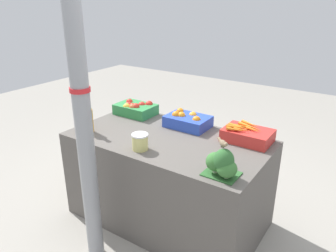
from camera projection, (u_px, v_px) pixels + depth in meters
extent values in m
plane|color=gray|center=(168.00, 217.00, 2.92)|extent=(10.00, 10.00, 0.00)
cube|color=#56514C|center=(168.00, 179.00, 2.78)|extent=(1.59, 0.88, 0.77)
cylinder|color=gray|center=(82.00, 107.00, 2.08)|extent=(0.12, 0.12, 2.35)
cylinder|color=red|center=(80.00, 89.00, 2.03)|extent=(0.13, 0.13, 0.03)
cube|color=#2D8442|center=(136.00, 109.00, 3.14)|extent=(0.37, 0.26, 0.10)
sphere|color=red|center=(129.00, 106.00, 3.12)|extent=(0.08, 0.08, 0.08)
sphere|color=#BC562D|center=(133.00, 108.00, 3.05)|extent=(0.07, 0.07, 0.07)
sphere|color=red|center=(149.00, 105.00, 3.14)|extent=(0.07, 0.07, 0.07)
sphere|color=red|center=(136.00, 107.00, 3.05)|extent=(0.07, 0.07, 0.07)
sphere|color=red|center=(130.00, 102.00, 3.21)|extent=(0.07, 0.07, 0.07)
sphere|color=gold|center=(127.00, 107.00, 3.08)|extent=(0.07, 0.07, 0.07)
sphere|color=red|center=(132.00, 106.00, 3.10)|extent=(0.06, 0.06, 0.06)
sphere|color=red|center=(142.00, 105.00, 3.13)|extent=(0.07, 0.07, 0.07)
cube|color=#2847B7|center=(188.00, 122.00, 2.84)|extent=(0.37, 0.26, 0.10)
sphere|color=orange|center=(196.00, 120.00, 2.75)|extent=(0.07, 0.07, 0.07)
sphere|color=orange|center=(176.00, 115.00, 2.85)|extent=(0.08, 0.08, 0.08)
sphere|color=orange|center=(180.00, 112.00, 2.95)|extent=(0.07, 0.07, 0.07)
sphere|color=orange|center=(182.00, 116.00, 2.83)|extent=(0.07, 0.07, 0.07)
sphere|color=orange|center=(193.00, 116.00, 2.87)|extent=(0.07, 0.07, 0.07)
cube|color=red|center=(248.00, 135.00, 2.55)|extent=(0.37, 0.26, 0.10)
cone|color=orange|center=(239.00, 127.00, 2.55)|extent=(0.17, 0.04, 0.03)
cone|color=orange|center=(235.00, 129.00, 2.49)|extent=(0.13, 0.04, 0.03)
cone|color=orange|center=(250.00, 124.00, 2.62)|extent=(0.16, 0.08, 0.03)
cone|color=orange|center=(237.00, 127.00, 2.52)|extent=(0.16, 0.08, 0.03)
cone|color=orange|center=(242.00, 130.00, 2.48)|extent=(0.13, 0.06, 0.03)
cone|color=orange|center=(242.00, 126.00, 2.56)|extent=(0.13, 0.07, 0.03)
cone|color=orange|center=(252.00, 127.00, 2.55)|extent=(0.17, 0.07, 0.03)
cone|color=orange|center=(254.00, 130.00, 2.50)|extent=(0.13, 0.05, 0.02)
cone|color=orange|center=(248.00, 126.00, 2.56)|extent=(0.17, 0.07, 0.03)
cone|color=orange|center=(235.00, 128.00, 2.54)|extent=(0.12, 0.03, 0.02)
cube|color=#2D602D|center=(221.00, 174.00, 2.09)|extent=(0.22, 0.18, 0.01)
ellipsoid|color=#387033|center=(227.00, 169.00, 2.02)|extent=(0.13, 0.13, 0.11)
cylinder|color=#B2C693|center=(226.00, 176.00, 2.04)|extent=(0.03, 0.03, 0.02)
ellipsoid|color=#2D602D|center=(224.00, 161.00, 2.02)|extent=(0.13, 0.13, 0.16)
cylinder|color=#B2C693|center=(223.00, 174.00, 2.06)|extent=(0.03, 0.03, 0.02)
ellipsoid|color=#387033|center=(215.00, 162.00, 2.07)|extent=(0.12, 0.12, 0.12)
cylinder|color=#B2C693|center=(215.00, 171.00, 2.10)|extent=(0.03, 0.03, 0.02)
cylinder|color=beige|center=(80.00, 118.00, 2.76)|extent=(0.08, 0.08, 0.21)
cone|color=beige|center=(79.00, 105.00, 2.72)|extent=(0.08, 0.08, 0.02)
cylinder|color=beige|center=(79.00, 101.00, 2.70)|extent=(0.04, 0.04, 0.05)
cylinder|color=gold|center=(78.00, 97.00, 2.69)|extent=(0.04, 0.04, 0.01)
cylinder|color=gold|center=(89.00, 121.00, 2.71)|extent=(0.07, 0.07, 0.20)
cone|color=gold|center=(88.00, 108.00, 2.66)|extent=(0.07, 0.07, 0.03)
cylinder|color=gold|center=(87.00, 103.00, 2.65)|extent=(0.03, 0.03, 0.05)
cylinder|color=silver|center=(87.00, 99.00, 2.64)|extent=(0.04, 0.04, 0.01)
cylinder|color=#D1CC75|center=(140.00, 142.00, 2.41)|extent=(0.12, 0.12, 0.11)
cylinder|color=white|center=(140.00, 135.00, 2.39)|extent=(0.12, 0.12, 0.01)
cube|color=#4C3D2D|center=(223.00, 147.00, 2.02)|extent=(0.02, 0.02, 0.01)
ellipsoid|color=#7A664C|center=(223.00, 143.00, 2.01)|extent=(0.08, 0.07, 0.04)
sphere|color=#897556|center=(226.00, 144.00, 1.97)|extent=(0.03, 0.03, 0.03)
cone|color=#4C3D28|center=(227.00, 145.00, 1.96)|extent=(0.02, 0.02, 0.01)
cube|color=#7A664C|center=(220.00, 139.00, 2.06)|extent=(0.04, 0.04, 0.01)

